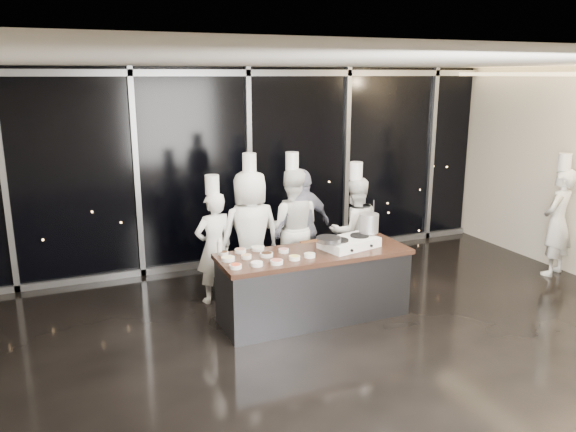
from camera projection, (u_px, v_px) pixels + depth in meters
name	position (u px, v px, depth m)	size (l,w,h in m)	color
ground	(347.00, 347.00, 6.51)	(9.00, 9.00, 0.00)	black
room_shell	(366.00, 154.00, 6.03)	(9.02, 7.02, 3.21)	beige
window_wall	(249.00, 167.00, 9.19)	(8.90, 0.11, 3.20)	black
demo_counter	(314.00, 285.00, 7.20)	(2.46, 0.86, 0.90)	#3B3B40
stove	(349.00, 243.00, 7.26)	(0.81, 0.60, 0.14)	white
frying_pan	(328.00, 240.00, 7.03)	(0.58, 0.38, 0.05)	slate
stock_pot	(369.00, 223.00, 7.42)	(0.25, 0.25, 0.25)	#B7B7B9
prep_bowls	(260.00, 256.00, 6.83)	(1.12, 0.75, 0.05)	white
squeeze_bottle	(219.00, 246.00, 6.94)	(0.07, 0.07, 0.24)	silver
chef_far_left	(214.00, 246.00, 7.66)	(0.64, 0.49, 1.78)	white
chef_left	(251.00, 233.00, 7.85)	(0.92, 0.63, 2.04)	white
chef_center	(292.00, 227.00, 8.24)	(1.06, 0.97, 2.01)	white
guest	(303.00, 228.00, 8.29)	(1.11, 0.73, 1.76)	#131435
chef_right	(354.00, 230.00, 8.38)	(0.82, 0.65, 1.84)	white
chef_side	(558.00, 221.00, 8.71)	(0.72, 0.60, 1.92)	white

